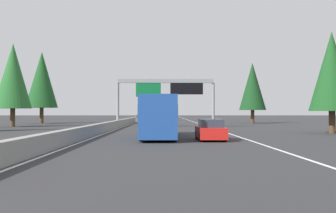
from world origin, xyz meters
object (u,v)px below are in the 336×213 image
sedan_mid_left (174,116)px  conifer_right_mid (252,87)px  bus_near_center (159,115)px  conifer_left_near (13,76)px  sedan_mid_right (210,130)px  minivan_distant_a (152,115)px  conifer_left_mid (42,80)px  sedan_far_left (142,119)px  sign_gantry_overhead (167,89)px  conifer_right_near (332,71)px

sedan_mid_left → conifer_right_mid: 56.05m
bus_near_center → conifer_left_near: size_ratio=1.04×
conifer_left_near → sedan_mid_right: bearing=-137.2°
minivan_distant_a → conifer_left_near: size_ratio=0.45×
sedan_mid_left → conifer_left_mid: size_ratio=0.36×
sedan_far_left → sedan_mid_right: bearing=-170.4°
minivan_distant_a → conifer_right_mid: (-58.14, -19.13, 5.40)m
sedan_mid_left → sedan_far_left: bearing=172.3°
conifer_right_mid → conifer_left_mid: 36.16m
conifer_left_near → conifer_left_mid: bearing=3.0°
conifer_left_near → sedan_mid_left: bearing=-18.4°
sedan_mid_right → conifer_left_mid: conifer_left_mid is taller
sedan_far_left → conifer_right_mid: 20.16m
sign_gantry_overhead → conifer_right_near: size_ratio=1.36×
sign_gantry_overhead → sedan_far_left: sign_gantry_overhead is taller
sedan_far_left → minivan_distant_a: 56.20m
bus_near_center → conifer_left_near: bearing=41.4°
sedan_mid_right → conifer_left_near: 34.80m
conifer_right_near → conifer_right_mid: (32.10, 0.02, 0.69)m
sign_gantry_overhead → conifer_right_mid: 22.72m
sign_gantry_overhead → conifer_right_near: (-15.02, -14.94, 0.72)m
conifer_right_near → sedan_mid_left: bearing=8.0°
bus_near_center → sign_gantry_overhead: bearing=-2.3°
sedan_far_left → sedan_mid_left: 52.97m
sedan_far_left → sedan_mid_left: (52.49, -7.11, 0.00)m
conifer_right_mid → conifer_left_near: 38.56m
conifer_right_near → conifer_left_mid: conifer_left_mid is taller
sign_gantry_overhead → sedan_mid_right: sign_gantry_overhead is taller
sedan_mid_left → minivan_distant_a: bearing=62.0°
sign_gantry_overhead → conifer_left_mid: bearing=51.8°
sign_gantry_overhead → sedan_mid_right: bearing=-173.1°
conifer_right_near → sedan_far_left: bearing=29.5°
conifer_left_near → conifer_left_mid: (14.96, 0.78, 0.71)m
sedan_mid_right → conifer_right_near: 15.57m
minivan_distant_a → conifer_left_mid: bearing=163.8°
bus_near_center → conifer_right_near: bearing=-70.7°
conifer_right_mid → sedan_far_left: bearing=84.3°
bus_near_center → conifer_right_near: size_ratio=1.23×
bus_near_center → conifer_left_mid: (37.21, 20.42, 5.74)m
sedan_mid_right → conifer_left_near: bearing=42.8°
minivan_distant_a → conifer_right_near: conifer_right_near is taller
sedan_mid_right → conifer_right_mid: size_ratio=0.42×
sign_gantry_overhead → conifer_left_mid: conifer_left_mid is taller
bus_near_center → conifer_right_near: (5.50, -15.74, 3.95)m
conifer_left_near → conifer_left_mid: size_ratio=0.90×
conifer_left_mid → sedan_far_left: bearing=-82.1°
sedan_mid_right → conifer_right_near: (8.41, -12.12, 4.98)m
minivan_distant_a → conifer_left_mid: conifer_left_mid is taller
sign_gantry_overhead → conifer_left_mid: (16.68, 21.23, 2.51)m
sign_gantry_overhead → conifer_right_near: bearing=-135.2°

